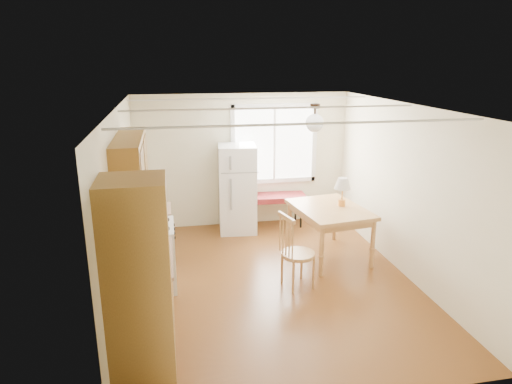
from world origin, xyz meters
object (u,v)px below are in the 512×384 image
object	(u,v)px
dining_table	(330,214)
chair	(292,247)
bench	(270,199)
refrigerator	(237,189)

from	to	relation	value
dining_table	chair	distance (m)	1.26
dining_table	bench	bearing A→B (deg)	104.12
bench	chair	world-z (taller)	chair
bench	chair	xyz separation A→B (m)	(-0.24, -2.45, 0.07)
refrigerator	dining_table	distance (m)	1.92
dining_table	chair	xyz separation A→B (m)	(-0.87, -0.90, -0.11)
bench	refrigerator	bearing A→B (deg)	-167.55
refrigerator	bench	distance (m)	0.70
refrigerator	dining_table	world-z (taller)	refrigerator
refrigerator	dining_table	xyz separation A→B (m)	(1.26, -1.44, -0.08)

